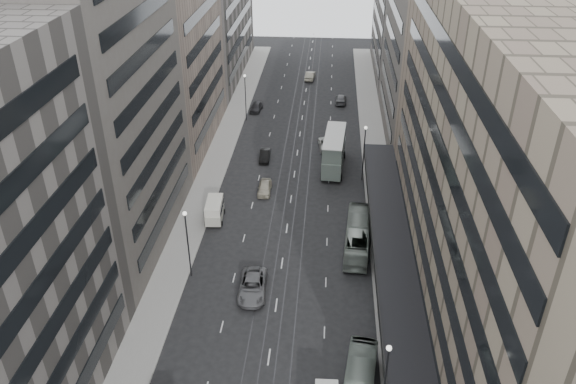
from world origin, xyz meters
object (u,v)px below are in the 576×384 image
(bus_far, at_px, (357,236))
(double_decker, at_px, (334,151))
(sedan_2, at_px, (253,286))
(panel_van, at_px, (214,210))

(bus_far, bearing_deg, double_decker, -77.32)
(bus_far, relative_size, sedan_2, 1.84)
(bus_far, bearing_deg, sedan_2, 43.26)
(sedan_2, bearing_deg, double_decker, 71.65)
(double_decker, height_order, sedan_2, double_decker)
(panel_van, relative_size, sedan_2, 0.73)
(bus_far, height_order, panel_van, bus_far)
(double_decker, xyz_separation_m, panel_van, (-14.80, -15.03, -1.41))
(double_decker, bearing_deg, bus_far, -77.35)
(bus_far, xyz_separation_m, panel_van, (-17.70, 4.41, -0.06))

